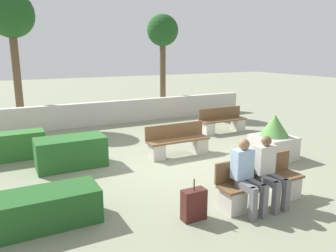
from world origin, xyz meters
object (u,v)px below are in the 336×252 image
(bench_right_side, at_px, (223,123))
(suitcase, at_px, (194,205))
(bench_left_side, at_px, (178,144))
(person_seated_woman, at_px, (247,173))
(bench_front, at_px, (260,186))
(tree_center_left, at_px, (163,34))
(tree_leftmost, at_px, (11,18))
(planter_corner_left, at_px, (274,139))
(person_seated_man, at_px, (269,168))

(bench_right_side, distance_m, suitcase, 6.55)
(bench_left_side, height_order, person_seated_woman, person_seated_woman)
(bench_front, distance_m, person_seated_woman, 0.65)
(bench_left_side, xyz_separation_m, tree_center_left, (2.54, 6.03, 3.30))
(tree_leftmost, bearing_deg, bench_front, -70.12)
(planter_corner_left, bearing_deg, tree_center_left, 87.32)
(bench_right_side, bearing_deg, bench_left_side, -140.24)
(bench_front, distance_m, person_seated_man, 0.43)
(bench_left_side, relative_size, suitcase, 2.44)
(bench_left_side, distance_m, planter_corner_left, 2.62)
(bench_front, xyz_separation_m, person_seated_woman, (-0.48, -0.14, 0.40))
(bench_left_side, distance_m, bench_right_side, 3.22)
(bench_left_side, xyz_separation_m, person_seated_woman, (-0.53, -3.48, 0.41))
(bench_left_side, bearing_deg, suitcase, -109.37)
(bench_front, bearing_deg, planter_corner_left, 40.52)
(planter_corner_left, relative_size, suitcase, 1.62)
(planter_corner_left, relative_size, tree_leftmost, 0.24)
(person_seated_man, xyz_separation_m, suitcase, (-1.53, 0.18, -0.46))
(bench_front, relative_size, tree_center_left, 0.41)
(person_seated_woman, bearing_deg, person_seated_man, -0.14)
(person_seated_man, relative_size, person_seated_woman, 0.99)
(person_seated_woman, bearing_deg, suitcase, 170.02)
(bench_front, distance_m, tree_center_left, 10.26)
(planter_corner_left, distance_m, tree_leftmost, 10.50)
(planter_corner_left, bearing_deg, bench_front, -139.48)
(bench_front, height_order, person_seated_woman, person_seated_woman)
(bench_right_side, xyz_separation_m, planter_corner_left, (-0.58, -3.06, 0.20))
(tree_center_left, bearing_deg, tree_leftmost, 175.09)
(person_seated_man, distance_m, planter_corner_left, 3.01)
(bench_front, height_order, planter_corner_left, planter_corner_left)
(tree_leftmost, bearing_deg, bench_left_side, -61.06)
(bench_front, xyz_separation_m, tree_leftmost, (-3.58, 9.89, 3.77))
(person_seated_man, relative_size, suitcase, 1.78)
(planter_corner_left, height_order, tree_leftmost, tree_leftmost)
(bench_front, relative_size, planter_corner_left, 1.52)
(bench_right_side, relative_size, suitcase, 2.42)
(person_seated_woman, xyz_separation_m, tree_leftmost, (-3.09, 10.03, 3.37))
(bench_front, bearing_deg, suitcase, 178.71)
(bench_right_side, relative_size, tree_leftmost, 0.35)
(person_seated_woman, xyz_separation_m, tree_center_left, (3.07, 9.50, 2.90))
(bench_right_side, xyz_separation_m, suitcase, (-4.30, -4.94, -0.06))
(person_seated_woman, bearing_deg, planter_corner_left, 37.07)
(bench_front, bearing_deg, person_seated_man, -70.70)
(bench_left_side, distance_m, tree_center_left, 7.32)
(bench_front, height_order, bench_left_side, same)
(bench_right_side, bearing_deg, suitcase, -121.88)
(bench_left_side, xyz_separation_m, tree_leftmost, (-3.63, 6.56, 3.77))
(person_seated_man, relative_size, tree_leftmost, 0.26)
(bench_front, xyz_separation_m, bench_right_side, (2.82, 4.97, -0.00))
(planter_corner_left, bearing_deg, bench_left_side, 147.09)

